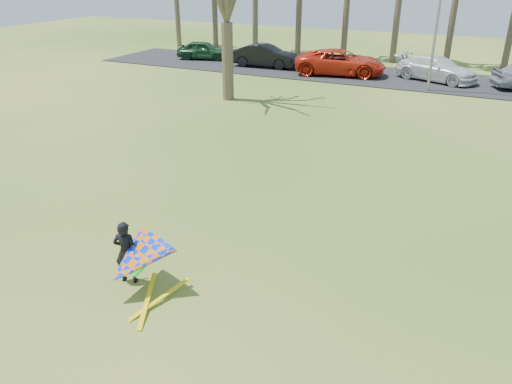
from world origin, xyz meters
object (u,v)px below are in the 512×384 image
at_px(streetlight, 441,14).
at_px(kite_flyer, 134,260).
at_px(car_2, 340,62).
at_px(car_0, 204,50).
at_px(car_3, 436,69).
at_px(car_1, 265,56).

bearing_deg(streetlight, kite_flyer, -97.87).
distance_m(streetlight, car_2, 7.62).
bearing_deg(car_0, car_3, -105.66).
relative_size(car_1, car_2, 0.81).
distance_m(car_1, car_3, 12.10).
distance_m(streetlight, kite_flyer, 24.62).
height_order(car_2, kite_flyer, kite_flyer).
bearing_deg(car_0, car_1, -113.00).
distance_m(car_0, car_3, 17.91).
distance_m(car_0, car_2, 11.75).
relative_size(car_1, car_3, 0.92).
bearing_deg(kite_flyer, car_3, 83.33).
relative_size(car_2, kite_flyer, 2.56).
xyz_separation_m(streetlight, car_3, (-0.15, 3.09, -3.63)).
bearing_deg(car_2, streetlight, -119.63).
xyz_separation_m(streetlight, car_1, (-12.24, 2.57, -3.59)).
bearing_deg(car_1, streetlight, -104.89).
relative_size(car_0, car_3, 0.79).
distance_m(streetlight, car_0, 18.75).
relative_size(car_3, kite_flyer, 2.25).
bearing_deg(car_2, car_3, -92.44).
distance_m(car_2, kite_flyer, 26.50).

